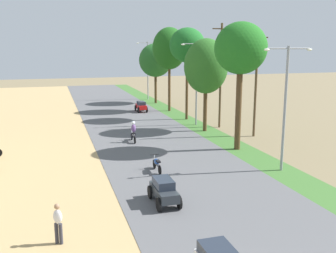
% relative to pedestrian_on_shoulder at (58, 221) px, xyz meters
% --- Properties ---
extents(pedestrian_on_shoulder, '(0.43, 0.39, 1.62)m').
position_rel_pedestrian_on_shoulder_xyz_m(pedestrian_on_shoulder, '(0.00, 0.00, 0.00)').
color(pedestrian_on_shoulder, '#33333D').
rests_on(pedestrian_on_shoulder, dirt_shoulder).
extents(median_tree_nearest, '(3.68, 3.68, 9.08)m').
position_rel_pedestrian_on_shoulder_xyz_m(median_tree_nearest, '(12.81, 10.58, 6.27)').
color(median_tree_nearest, '#4C351E').
rests_on(median_tree_nearest, median_strip).
extents(median_tree_second, '(3.81, 3.81, 8.09)m').
position_rel_pedestrian_on_shoulder_xyz_m(median_tree_second, '(12.92, 17.11, 4.79)').
color(median_tree_second, '#4C351E').
rests_on(median_tree_second, median_strip).
extents(median_tree_third, '(3.57, 3.57, 9.25)m').
position_rel_pedestrian_on_shoulder_xyz_m(median_tree_third, '(13.25, 22.90, 6.58)').
color(median_tree_third, '#4C351E').
rests_on(median_tree_third, median_strip).
extents(median_tree_fourth, '(3.87, 3.87, 9.55)m').
position_rel_pedestrian_on_shoulder_xyz_m(median_tree_fourth, '(13.09, 28.52, 6.25)').
color(median_tree_fourth, '#4C351E').
rests_on(median_tree_fourth, median_strip).
extents(median_tree_fifth, '(4.31, 4.31, 7.82)m').
position_rel_pedestrian_on_shoulder_xyz_m(median_tree_fifth, '(13.22, 35.16, 4.72)').
color(median_tree_fifth, '#4C351E').
rests_on(median_tree_fifth, median_strip).
extents(streetlamp_near, '(3.16, 0.20, 7.41)m').
position_rel_pedestrian_on_shoulder_xyz_m(streetlamp_near, '(13.14, 5.36, 3.39)').
color(streetlamp_near, gray).
rests_on(streetlamp_near, median_strip).
extents(streetlamp_mid, '(3.16, 0.20, 7.78)m').
position_rel_pedestrian_on_shoulder_xyz_m(streetlamp_mid, '(13.14, 19.89, 3.58)').
color(streetlamp_mid, gray).
rests_on(streetlamp_mid, median_strip).
extents(streetlamp_far, '(3.16, 0.20, 8.08)m').
position_rel_pedestrian_on_shoulder_xyz_m(streetlamp_far, '(13.14, 39.10, 3.73)').
color(streetlamp_far, gray).
rests_on(streetlamp_far, median_strip).
extents(utility_pole_near, '(1.80, 0.20, 9.50)m').
position_rel_pedestrian_on_shoulder_xyz_m(utility_pole_near, '(14.93, 18.43, 3.98)').
color(utility_pole_near, brown).
rests_on(utility_pole_near, ground).
extents(utility_pole_far, '(1.80, 0.20, 8.66)m').
position_rel_pedestrian_on_shoulder_xyz_m(utility_pole_far, '(16.18, 14.20, 3.55)').
color(utility_pole_far, brown).
rests_on(utility_pole_far, ground).
extents(car_sedan_charcoal, '(1.10, 2.26, 1.19)m').
position_rel_pedestrian_on_shoulder_xyz_m(car_sedan_charcoal, '(4.89, 2.53, -0.22)').
color(car_sedan_charcoal, '#282D33').
rests_on(car_sedan_charcoal, road_strip).
extents(car_sedan_red, '(1.10, 2.26, 1.19)m').
position_rel_pedestrian_on_shoulder_xyz_m(car_sedan_red, '(9.77, 28.79, -0.22)').
color(car_sedan_red, red).
rests_on(car_sedan_red, road_strip).
extents(motorbike_ahead_second, '(0.54, 1.80, 0.94)m').
position_rel_pedestrian_on_shoulder_xyz_m(motorbike_ahead_second, '(5.82, 7.24, -0.39)').
color(motorbike_ahead_second, black).
rests_on(motorbike_ahead_second, road_strip).
extents(motorbike_ahead_third, '(0.54, 1.80, 1.66)m').
position_rel_pedestrian_on_shoulder_xyz_m(motorbike_ahead_third, '(5.97, 14.90, -0.11)').
color(motorbike_ahead_third, black).
rests_on(motorbike_ahead_third, road_strip).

